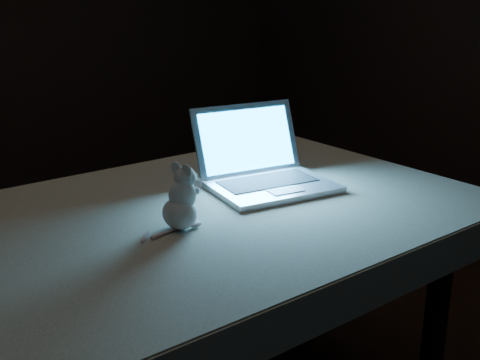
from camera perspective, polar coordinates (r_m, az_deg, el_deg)
table at (r=1.99m, az=-3.03°, el=-14.25°), size 1.57×1.03×0.83m
tablecloth at (r=1.80m, az=-5.66°, el=-4.81°), size 1.71×1.17×0.12m
laptop at (r=1.93m, az=3.20°, el=2.76°), size 0.43×0.39×0.26m
plush_mouse at (r=1.63m, az=-5.80°, el=-1.64°), size 0.16×0.16×0.18m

